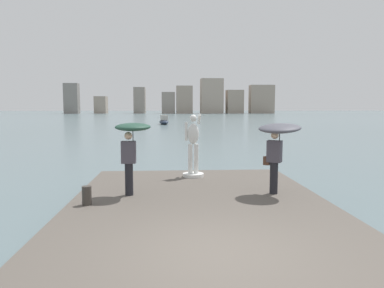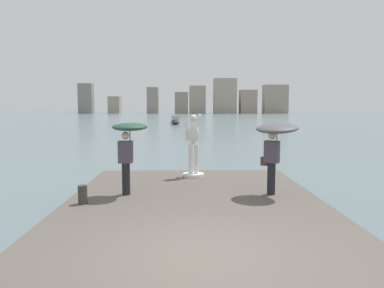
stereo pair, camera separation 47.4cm
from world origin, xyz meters
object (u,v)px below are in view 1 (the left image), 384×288
onlooker_left (131,140)px  mooring_bollard (87,196)px  onlooker_right (278,137)px  statue_white_figure (193,150)px  boat_near (164,121)px

onlooker_left → mooring_bollard: size_ratio=4.25×
onlooker_left → onlooker_right: size_ratio=1.00×
onlooker_right → statue_white_figure: bearing=129.2°
statue_white_figure → mooring_bollard: size_ratio=4.64×
onlooker_left → mooring_bollard: onlooker_left is taller
boat_near → onlooker_left: bearing=-90.1°
mooring_bollard → boat_near: size_ratio=0.11×
statue_white_figure → onlooker_right: statue_white_figure is taller
onlooker_right → boat_near: size_ratio=0.46×
statue_white_figure → onlooker_right: size_ratio=1.09×
onlooker_left → onlooker_right: bearing=-1.4°
boat_near → mooring_bollard: bearing=-91.3°
onlooker_left → mooring_bollard: (-1.01, -0.97, -1.29)m
mooring_bollard → boat_near: boat_near is taller
onlooker_right → boat_near: (-3.88, 48.46, -1.44)m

